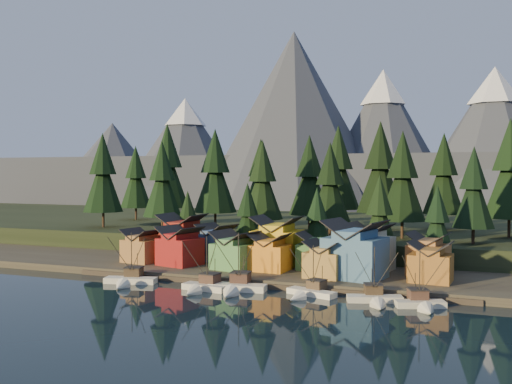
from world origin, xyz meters
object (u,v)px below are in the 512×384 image
at_px(boat_3, 236,280).
at_px(boat_4, 308,286).
at_px(house_back_0, 182,235).
at_px(house_back_1, 217,242).
at_px(house_front_1, 180,245).
at_px(boat_1, 128,274).
at_px(house_front_0, 142,245).
at_px(boat_5, 376,292).
at_px(boat_2, 202,279).
at_px(boat_6, 422,296).

height_order(boat_3, boat_4, boat_3).
distance_m(house_back_0, house_back_1, 9.40).
relative_size(house_front_1, house_back_1, 1.07).
relative_size(boat_1, house_front_0, 1.33).
xyz_separation_m(boat_3, boat_5, (25.40, 0.20, -0.29)).
xyz_separation_m(boat_2, house_front_1, (-13.88, 16.59, 3.78)).
bearing_deg(boat_3, boat_6, -7.86).
relative_size(house_front_1, house_back_0, 0.94).
distance_m(boat_1, house_front_1, 16.78).
height_order(boat_1, house_front_1, house_front_1).
relative_size(boat_1, boat_3, 0.95).
height_order(house_front_0, house_back_0, house_back_0).
distance_m(boat_3, boat_6, 32.95).
distance_m(house_front_1, house_back_0, 10.17).
xyz_separation_m(boat_2, boat_3, (5.96, 1.66, 0.01)).
relative_size(boat_4, house_front_0, 1.18).
height_order(boat_2, house_front_0, boat_2).
bearing_deg(house_front_1, boat_4, -8.59).
bearing_deg(boat_3, boat_1, 176.40).
distance_m(boat_3, house_front_1, 25.11).
relative_size(boat_1, boat_4, 1.13).
bearing_deg(boat_6, house_back_1, 132.12).
bearing_deg(boat_1, boat_3, -10.56).
height_order(boat_2, house_back_1, boat_2).
xyz_separation_m(boat_4, boat_6, (19.48, -1.76, 0.24)).
relative_size(boat_2, boat_5, 1.07).
xyz_separation_m(boat_3, house_back_1, (-14.96, 23.45, 3.73)).
bearing_deg(house_back_0, boat_4, -31.11).
distance_m(boat_1, boat_4, 35.88).
distance_m(boat_3, boat_4, 13.51).
xyz_separation_m(boat_4, boat_5, (11.93, -0.87, 0.09)).
relative_size(house_back_0, house_back_1, 1.13).
relative_size(boat_6, house_front_0, 1.21).
xyz_separation_m(boat_1, boat_5, (47.74, 1.39, -0.11)).
height_order(boat_5, boat_6, boat_5).
bearing_deg(boat_2, house_back_0, 131.60).
bearing_deg(house_front_1, boat_2, -36.08).
relative_size(house_front_0, house_back_0, 0.82).
xyz_separation_m(boat_3, house_front_1, (-19.84, 14.93, 3.77)).
xyz_separation_m(boat_1, house_front_1, (2.50, 16.12, 3.95)).
bearing_deg(boat_1, boat_4, -10.00).
bearing_deg(house_back_1, boat_1, -91.81).
bearing_deg(boat_6, house_front_1, 142.38).
height_order(boat_2, house_front_1, house_front_1).
bearing_deg(boat_4, boat_3, -157.97).
bearing_deg(house_front_1, house_front_0, -168.88).
bearing_deg(boat_3, house_back_1, 115.89).
distance_m(boat_1, house_back_1, 26.02).
relative_size(boat_6, house_back_1, 1.12).
xyz_separation_m(boat_5, house_front_0, (-55.33, 15.24, 3.53)).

